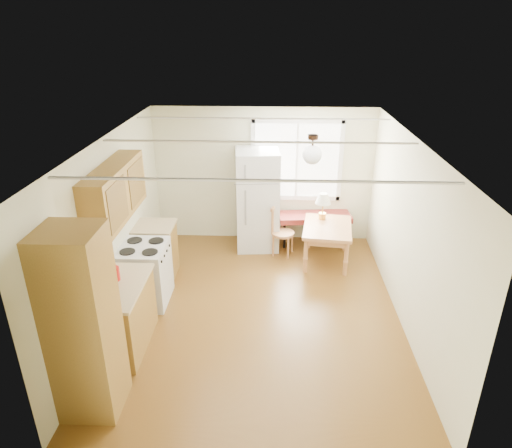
# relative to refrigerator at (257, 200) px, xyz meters

# --- Properties ---
(room_shell) EXTENTS (4.60, 5.60, 2.62)m
(room_shell) POSITION_rel_refrigerator_xyz_m (0.10, -2.12, 0.34)
(room_shell) COLOR #513110
(room_shell) RESTS_ON ground
(kitchen_run) EXTENTS (0.65, 3.40, 2.20)m
(kitchen_run) POSITION_rel_refrigerator_xyz_m (-1.62, -2.75, -0.07)
(kitchen_run) COLOR brown
(kitchen_run) RESTS_ON ground
(window_unit) EXTENTS (1.64, 0.05, 1.51)m
(window_unit) POSITION_rel_refrigerator_xyz_m (0.70, 0.35, 0.64)
(window_unit) COLOR white
(window_unit) RESTS_ON room_shell
(pendant_light) EXTENTS (0.26, 0.26, 0.40)m
(pendant_light) POSITION_rel_refrigerator_xyz_m (0.80, -1.72, 1.32)
(pendant_light) COLOR black
(pendant_light) RESTS_ON room_shell
(refrigerator) EXTENTS (0.81, 0.81, 1.82)m
(refrigerator) POSITION_rel_refrigerator_xyz_m (0.00, 0.00, 0.00)
(refrigerator) COLOR silver
(refrigerator) RESTS_ON ground
(bench) EXTENTS (1.36, 0.62, 0.61)m
(bench) POSITION_rel_refrigerator_xyz_m (1.06, 0.09, -0.37)
(bench) COLOR maroon
(bench) RESTS_ON ground
(dining_table) EXTENTS (0.92, 1.15, 0.66)m
(dining_table) POSITION_rel_refrigerator_xyz_m (1.22, -0.56, -0.35)
(dining_table) COLOR #AD7242
(dining_table) RESTS_ON ground
(chair) EXTENTS (0.44, 0.43, 0.92)m
(chair) POSITION_rel_refrigerator_xyz_m (0.39, -0.32, -0.39)
(chair) COLOR #AD7242
(chair) RESTS_ON ground
(table_lamp) EXTENTS (0.27, 0.27, 0.47)m
(table_lamp) POSITION_rel_refrigerator_xyz_m (1.16, -0.24, 0.10)
(table_lamp) COLOR #B78A3A
(table_lamp) RESTS_ON dining_table
(coffee_maker) EXTENTS (0.23, 0.27, 0.38)m
(coffee_maker) POSITION_rel_refrigerator_xyz_m (-1.62, -3.44, 0.13)
(coffee_maker) COLOR black
(coffee_maker) RESTS_ON kitchen_run
(kettle) EXTENTS (0.13, 0.13, 0.24)m
(kettle) POSITION_rel_refrigerator_xyz_m (-1.66, -2.85, 0.09)
(kettle) COLOR red
(kettle) RESTS_ON kitchen_run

